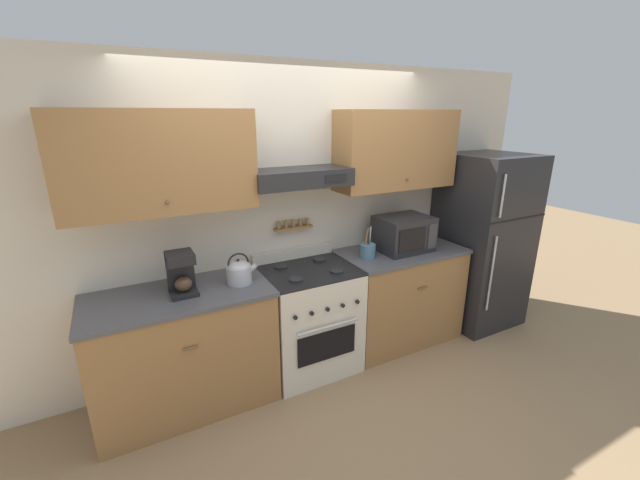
# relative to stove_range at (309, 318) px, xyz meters

# --- Properties ---
(ground_plane) EXTENTS (16.00, 16.00, 0.00)m
(ground_plane) POSITION_rel_stove_range_xyz_m (0.00, -0.33, -0.46)
(ground_plane) COLOR #937551
(wall_back) EXTENTS (5.20, 0.46, 2.55)m
(wall_back) POSITION_rel_stove_range_xyz_m (-0.02, 0.29, 1.01)
(wall_back) COLOR beige
(wall_back) RESTS_ON ground_plane
(counter_left) EXTENTS (1.29, 0.66, 0.92)m
(counter_left) POSITION_rel_stove_range_xyz_m (-1.03, 0.01, 0.00)
(counter_left) COLOR olive
(counter_left) RESTS_ON ground_plane
(counter_right) EXTENTS (1.18, 0.66, 0.92)m
(counter_right) POSITION_rel_stove_range_xyz_m (0.97, 0.01, 0.00)
(counter_right) COLOR olive
(counter_right) RESTS_ON ground_plane
(stove_range) EXTENTS (0.76, 0.68, 1.01)m
(stove_range) POSITION_rel_stove_range_xyz_m (0.00, 0.00, 0.00)
(stove_range) COLOR beige
(stove_range) RESTS_ON ground_plane
(refrigerator) EXTENTS (0.77, 0.78, 1.77)m
(refrigerator) POSITION_rel_stove_range_xyz_m (1.98, -0.06, 0.42)
(refrigerator) COLOR #232326
(refrigerator) RESTS_ON ground_plane
(tea_kettle) EXTENTS (0.24, 0.19, 0.24)m
(tea_kettle) POSITION_rel_stove_range_xyz_m (-0.58, -0.01, 0.56)
(tea_kettle) COLOR #B7B7BC
(tea_kettle) RESTS_ON counter_left
(coffee_maker) EXTENTS (0.18, 0.21, 0.30)m
(coffee_maker) POSITION_rel_stove_range_xyz_m (-0.99, 0.02, 0.62)
(coffee_maker) COLOR black
(coffee_maker) RESTS_ON counter_left
(microwave) EXTENTS (0.49, 0.39, 0.32)m
(microwave) POSITION_rel_stove_range_xyz_m (0.99, 0.01, 0.62)
(microwave) COLOR #232326
(microwave) RESTS_ON counter_right
(utensil_crock) EXTENTS (0.14, 0.14, 0.28)m
(utensil_crock) POSITION_rel_stove_range_xyz_m (0.58, -0.01, 0.53)
(utensil_crock) COLOR slate
(utensil_crock) RESTS_ON counter_right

